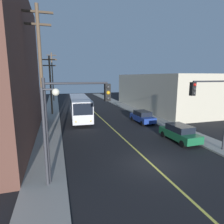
% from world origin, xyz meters
% --- Properties ---
extents(ground_plane, '(120.00, 120.00, 0.00)m').
position_xyz_m(ground_plane, '(0.00, 0.00, 0.00)').
color(ground_plane, black).
extents(sidewalk_left, '(2.50, 90.00, 0.15)m').
position_xyz_m(sidewalk_left, '(-7.25, 10.00, 0.07)').
color(sidewalk_left, gray).
rests_on(sidewalk_left, ground).
extents(sidewalk_right, '(2.50, 90.00, 0.15)m').
position_xyz_m(sidewalk_right, '(7.25, 10.00, 0.07)').
color(sidewalk_right, gray).
rests_on(sidewalk_right, ground).
extents(lane_stripe_center, '(0.16, 60.00, 0.01)m').
position_xyz_m(lane_stripe_center, '(0.00, 15.00, 0.01)').
color(lane_stripe_center, '#D8CC4C').
rests_on(lane_stripe_center, ground).
extents(building_right_warehouse, '(12.00, 23.47, 6.60)m').
position_xyz_m(building_right_warehouse, '(14.49, 21.21, 3.30)').
color(building_right_warehouse, beige).
rests_on(building_right_warehouse, ground).
extents(city_bus, '(3.12, 12.24, 3.20)m').
position_xyz_m(city_bus, '(-3.08, 16.84, 1.82)').
color(city_bus, silver).
rests_on(city_bus, ground).
extents(parked_car_green, '(1.96, 4.46, 1.62)m').
position_xyz_m(parked_car_green, '(4.96, 3.73, 0.84)').
color(parked_car_green, '#196038').
rests_on(parked_car_green, ground).
extents(parked_car_blue, '(1.96, 4.46, 1.62)m').
position_xyz_m(parked_car_blue, '(4.74, 11.56, 0.84)').
color(parked_car_blue, navy).
rests_on(parked_car_blue, ground).
extents(utility_pole_near, '(2.40, 0.28, 11.53)m').
position_xyz_m(utility_pole_near, '(-7.42, 5.25, 6.44)').
color(utility_pole_near, brown).
rests_on(utility_pole_near, sidewalk_left).
extents(utility_pole_mid, '(2.40, 0.28, 9.25)m').
position_xyz_m(utility_pole_mid, '(-7.13, 20.86, 5.26)').
color(utility_pole_mid, brown).
rests_on(utility_pole_mid, sidewalk_left).
extents(utility_pole_far, '(2.40, 0.28, 11.77)m').
position_xyz_m(utility_pole_far, '(-7.00, 38.85, 6.56)').
color(utility_pole_far, brown).
rests_on(utility_pole_far, sidewalk_left).
extents(traffic_signal_left_corner, '(3.75, 0.48, 6.00)m').
position_xyz_m(traffic_signal_left_corner, '(-5.41, -0.66, 4.30)').
color(traffic_signal_left_corner, '#2D2D33').
rests_on(traffic_signal_left_corner, sidewalk_left).
extents(traffic_signal_right_corner, '(3.75, 0.48, 6.00)m').
position_xyz_m(traffic_signal_right_corner, '(5.41, 0.52, 4.30)').
color(traffic_signal_right_corner, '#2D2D33').
rests_on(traffic_signal_right_corner, sidewalk_right).
extents(street_lamp_left, '(0.98, 0.40, 5.50)m').
position_xyz_m(street_lamp_left, '(-6.83, -0.86, 3.74)').
color(street_lamp_left, '#38383D').
rests_on(street_lamp_left, sidewalk_left).
extents(fire_hydrant, '(0.44, 0.26, 0.84)m').
position_xyz_m(fire_hydrant, '(6.85, 7.26, 0.58)').
color(fire_hydrant, red).
rests_on(fire_hydrant, sidewalk_right).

